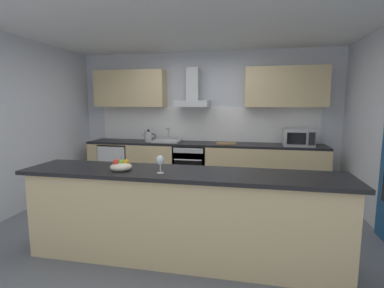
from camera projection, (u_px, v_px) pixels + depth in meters
ground at (182, 226)px, 3.88m from camera, size 5.97×4.89×0.02m
ceiling at (181, 22)px, 3.52m from camera, size 5.97×4.89×0.02m
wall_back at (205, 120)px, 5.65m from camera, size 5.97×0.12×2.60m
wall_left at (12, 126)px, 4.20m from camera, size 0.12×4.89×2.60m
backsplash_tile at (205, 124)px, 5.59m from camera, size 4.22×0.02×0.66m
counter_back at (202, 167)px, 5.39m from camera, size 4.37×0.60×0.90m
counter_island at (181, 216)px, 2.95m from camera, size 3.29×0.64×0.94m
upper_cabinets at (204, 88)px, 5.34m from camera, size 4.31×0.32×0.70m
oven at (191, 166)px, 5.41m from camera, size 0.60×0.62×0.80m
refrigerator at (118, 165)px, 5.70m from camera, size 0.58×0.60×0.85m
microwave at (298, 137)px, 4.93m from camera, size 0.50×0.38×0.30m
sink at (167, 141)px, 5.45m from camera, size 0.50×0.40×0.26m
kettle at (149, 136)px, 5.46m from camera, size 0.29×0.15×0.24m
range_hood at (193, 95)px, 5.35m from camera, size 0.62×0.45×0.72m
wine_glass at (160, 161)px, 2.79m from camera, size 0.08×0.08×0.18m
fruit_bowl at (121, 166)px, 2.93m from camera, size 0.22×0.22×0.13m
chopping_board at (226, 143)px, 5.19m from camera, size 0.36×0.25×0.02m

